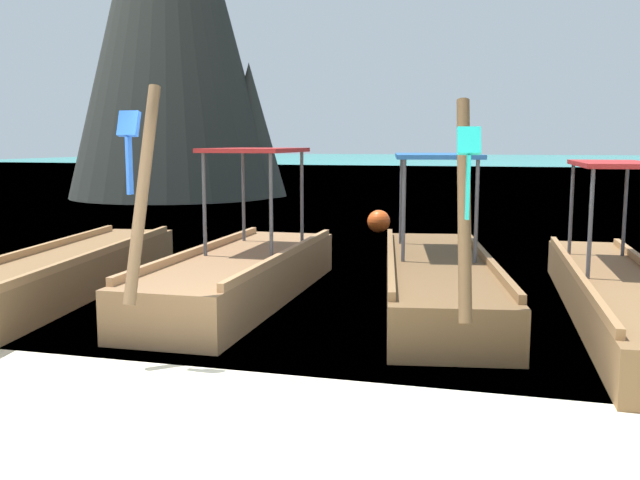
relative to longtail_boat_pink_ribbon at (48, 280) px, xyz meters
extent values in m
plane|color=beige|center=(3.82, -3.07, -0.31)|extent=(120.00, 120.00, 0.00)
plane|color=teal|center=(3.82, 57.99, -0.30)|extent=(120.00, 120.00, 0.00)
cube|color=brown|center=(0.00, 0.03, -0.02)|extent=(2.05, 7.01, 0.57)
cube|color=#9F7246|center=(-0.51, -0.04, 0.32)|extent=(0.96, 6.32, 0.10)
cube|color=#9F7246|center=(0.50, 0.10, 0.32)|extent=(0.96, 6.32, 0.10)
cube|color=olive|center=(2.46, 0.88, 0.00)|extent=(1.44, 5.09, 0.61)
cube|color=#AF7F52|center=(1.82, 0.87, 0.36)|extent=(0.15, 4.66, 0.10)
cube|color=#AF7F52|center=(3.10, 0.89, 0.36)|extent=(0.15, 4.66, 0.10)
cylinder|color=brown|center=(2.50, -1.84, 1.36)|extent=(0.13, 0.78, 2.14)
cube|color=blue|center=(2.51, -2.05, 2.03)|extent=(0.20, 0.13, 0.25)
cube|color=blue|center=(2.51, -2.07, 1.63)|extent=(0.03, 0.08, 0.55)
cylinder|color=#4C4C51|center=(1.99, 0.74, 1.01)|extent=(0.05, 0.05, 1.40)
cylinder|color=#4C4C51|center=(2.94, 0.76, 1.01)|extent=(0.05, 0.05, 1.40)
cylinder|color=#4C4C51|center=(1.96, 2.26, 1.01)|extent=(0.05, 0.05, 1.40)
cylinder|color=#4C4C51|center=(2.92, 2.28, 1.01)|extent=(0.05, 0.05, 1.40)
cube|color=#AD2323|center=(2.45, 1.51, 1.74)|extent=(1.19, 1.74, 0.06)
cube|color=brown|center=(5.09, 1.41, -0.02)|extent=(2.28, 5.75, 0.58)
cube|color=brown|center=(4.46, 1.30, 0.32)|extent=(0.95, 5.09, 0.10)
cube|color=brown|center=(5.72, 1.51, 0.32)|extent=(0.95, 5.09, 0.10)
cylinder|color=brown|center=(5.60, -1.56, 1.26)|extent=(0.26, 0.84, 2.02)
cube|color=#1ECCBC|center=(5.64, -1.78, 1.87)|extent=(0.22, 0.17, 0.25)
cube|color=#1ECCBC|center=(5.64, -1.80, 1.47)|extent=(0.04, 0.08, 0.56)
cylinder|color=#4C4C51|center=(4.65, 1.19, 0.95)|extent=(0.06, 0.06, 1.36)
cylinder|color=#4C4C51|center=(5.58, 1.35, 0.95)|extent=(0.06, 0.06, 1.36)
cylinder|color=#4C4C51|center=(4.37, 2.85, 0.95)|extent=(0.06, 0.06, 1.36)
cylinder|color=#4C4C51|center=(5.30, 3.01, 0.95)|extent=(0.06, 0.06, 1.36)
cube|color=#235BA3|center=(4.97, 2.10, 1.66)|extent=(1.45, 2.05, 0.06)
cube|color=brown|center=(7.31, 1.04, -0.04)|extent=(1.28, 6.43, 0.52)
cube|color=#9F7246|center=(6.82, 1.03, 0.27)|extent=(0.29, 5.89, 0.10)
cylinder|color=#4C4C51|center=(6.95, 0.87, 0.88)|extent=(0.05, 0.05, 1.33)
cylinder|color=#4C4C51|center=(6.88, 2.79, 0.88)|extent=(0.05, 0.05, 1.33)
cylinder|color=#4C4C51|center=(7.61, 2.82, 0.88)|extent=(0.05, 0.05, 1.33)
cube|color=#AD2323|center=(7.28, 1.84, 1.57)|extent=(0.97, 2.15, 0.06)
cone|color=#32352F|center=(-4.09, 18.54, 2.33)|extent=(2.91, 2.91, 5.28)
sphere|color=#EA5119|center=(3.00, 8.43, -0.03)|extent=(0.55, 0.55, 0.55)
camera|label=1|loc=(5.99, -8.03, 1.86)|focal=39.38mm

